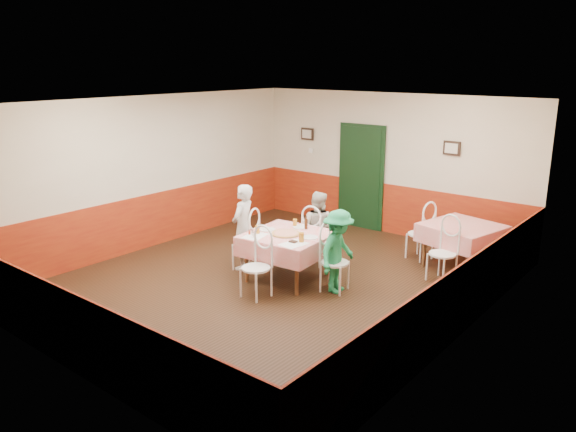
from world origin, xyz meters
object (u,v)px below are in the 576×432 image
Objects in this scene: diner_far at (317,228)px; diner_right at (338,251)px; pizza at (286,233)px; wallet at (293,242)px; chair_far at (316,239)px; glass_c at (295,223)px; chair_near at (256,268)px; diner_left at (243,227)px; chair_left at (246,243)px; chair_second_a at (420,234)px; glass_a at (257,230)px; chair_right at (335,263)px; second_table at (461,247)px; main_table at (288,257)px; beer_bottle at (306,223)px; chair_second_b at (442,254)px; glass_b at (301,237)px.

diner_right is (0.98, -0.82, 0.00)m from diner_far.
pizza is 4.08× the size of wallet.
glass_c is at bearing 68.95° from chair_far.
diner_left is at bearing 143.66° from chair_near.
chair_left is 3.07m from chair_second_a.
diner_right is (1.28, 0.37, -0.19)m from glass_a.
chair_right is 1.25m from diner_far.
chair_far is at bearing 74.93° from glass_a.
second_table is 1.24× the size of chair_right.
main_table is at bearing 80.15° from diner_far.
second_table is 2.41m from chair_right.
wallet reaches higher than second_table.
diner_left is at bearing -154.07° from beer_bottle.
chair_second_a is at bearing -149.00° from diner_far.
chair_second_b reaches higher than main_table.
diner_left is at bearing 165.25° from wallet.
chair_far is 4.57× the size of beer_bottle.
chair_far is 1.70m from chair_near.
chair_far is 2.11m from chair_second_b.
chair_second_a is 1.00× the size of chair_second_b.
main_table is 1.36× the size of chair_near.
glass_b reaches higher than pizza.
pizza is 3.62× the size of glass_c.
chair_second_a is 0.62× the size of diner_left.
chair_left is at bearing -178.26° from pizza.
chair_far is 0.71× the size of diner_far.
chair_left is (-2.79, -2.29, 0.08)m from second_table.
main_table is 8.48× the size of glass_b.
wallet is at bearing 114.77° from chair_right.
chair_second_b is 2.94m from glass_a.
beer_bottle is at bearing 102.96° from chair_left.
chair_second_a is 0.71× the size of diner_far.
chair_near is 1.00× the size of chair_second_a.
chair_right is 0.71m from wallet.
chair_near and chair_second_a have the same top height.
chair_right is at bearing 81.00° from diner_left.
glass_b is (0.42, -0.15, 0.06)m from pizza.
chair_near is 1.76m from diner_far.
chair_second_b is 8.18× the size of wallet.
beer_bottle is (0.23, -0.01, 0.04)m from glass_c.
chair_near is at bearing 132.61° from diner_right.
chair_right is (0.85, 0.08, 0.08)m from main_table.
pizza is 0.89m from diner_left.
chair_far and chair_second_a have the same top height.
wallet is 0.09× the size of diner_far.
chair_far is (-0.08, 0.85, 0.08)m from main_table.
main_table is 2.52m from chair_second_a.
chair_right is 1.13m from glass_c.
second_table is at bearing 40.69° from glass_c.
chair_near is at bearing -121.45° from second_table.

